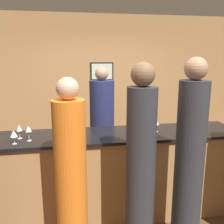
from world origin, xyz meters
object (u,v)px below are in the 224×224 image
object	(u,v)px
guest_2	(71,180)
guest_4	(140,170)
bartender	(102,133)
guest_1	(189,165)

from	to	relation	value
guest_2	guest_4	xyz separation A→B (m)	(0.67, -0.05, 0.08)
bartender	guest_4	distance (m)	1.51
guest_2	guest_4	world-z (taller)	guest_4
guest_1	guest_4	xyz separation A→B (m)	(-0.50, 0.01, -0.02)
guest_4	bartender	bearing A→B (deg)	96.61
bartender	guest_2	distance (m)	1.53
guest_2	guest_4	distance (m)	0.67
guest_1	guest_2	bearing A→B (deg)	176.85
bartender	guest_1	bearing A→B (deg)	113.91
guest_1	guest_4	size ratio (longest dim) A/B	1.02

